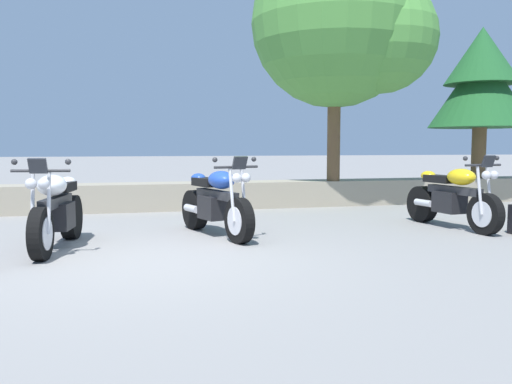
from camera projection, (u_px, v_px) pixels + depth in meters
The scene contains 7 objects.
ground_plane at pixel (145, 259), 6.12m from camera, with size 120.00×120.00×0.00m, color gray.
stone_wall at pixel (137, 197), 10.74m from camera, with size 36.00×0.80×0.55m, color gray.
motorcycle_white_near_left at pixel (56, 211), 6.72m from camera, with size 0.67×2.06×1.18m.
motorcycle_blue_centre at pixel (216, 203), 7.68m from camera, with size 0.91×2.02×1.18m.
motorcycle_yellow_far_right at pixel (453, 198), 8.42m from camera, with size 0.71×2.06×1.18m.
leafy_tree_far_left at pixel (345, 26), 11.12m from camera, with size 3.74×3.56×5.13m.
pine_tree_mid_left at pixel (481, 80), 12.40m from camera, with size 2.38×2.38×3.53m.
Camera 1 is at (-0.18, -6.16, 1.32)m, focal length 37.04 mm.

